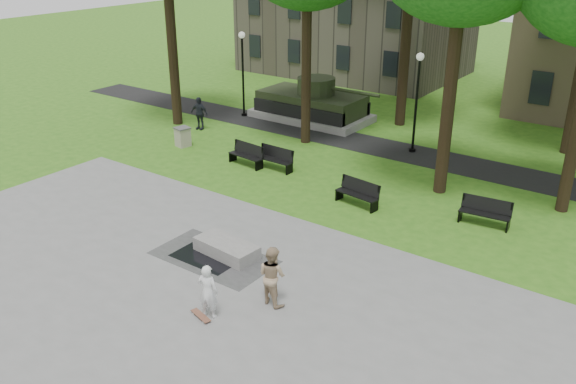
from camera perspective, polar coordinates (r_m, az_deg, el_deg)
name	(u,v)px	position (r m, az deg, el deg)	size (l,w,h in m)	color
ground	(239,248)	(20.59, -4.57, -5.25)	(120.00, 120.00, 0.00)	#2E6116
plaza	(122,319)	(17.67, -15.27, -11.36)	(22.00, 16.00, 0.02)	gray
footpath	(400,151)	(29.92, 10.43, 3.78)	(44.00, 2.60, 0.01)	black
building_left	(356,22)	(46.62, 6.38, 15.53)	(15.00, 10.00, 7.20)	#4C443D
lamp_left	(243,67)	(34.66, -4.26, 11.57)	(0.36, 0.36, 4.73)	black
lamp_mid	(417,95)	(29.19, 11.97, 8.89)	(0.36, 0.36, 4.73)	black
tank_monument	(312,104)	(34.36, 2.27, 8.19)	(7.45, 3.40, 2.40)	gray
puddle	(205,258)	(20.08, -7.77, -6.13)	(2.20, 1.20, 0.00)	black
concrete_block	(227,248)	(20.10, -5.76, -5.26)	(2.20, 1.00, 0.45)	gray
skateboard	(201,316)	(17.25, -8.16, -11.44)	(0.78, 0.20, 0.07)	brown
skateboarder	(208,291)	(16.85, -7.51, -9.20)	(0.58, 0.38, 1.60)	silver
friend_watching	(272,275)	(17.25, -1.48, -7.81)	(0.86, 0.67, 1.78)	tan
pedestrian_walker	(199,113)	(32.90, -8.30, 7.30)	(1.02, 0.43, 1.75)	black
park_bench_0	(247,154)	(27.59, -3.87, 3.58)	(1.84, 0.71, 1.00)	black
park_bench_1	(275,158)	(27.05, -1.20, 3.21)	(1.81, 0.57, 1.00)	black
park_bench_2	(358,192)	(23.62, 6.57, -0.02)	(1.84, 0.77, 1.00)	black
park_bench_3	(486,211)	(23.00, 18.01, -1.74)	(1.84, 0.71, 1.00)	black
trash_bin	(183,137)	(30.45, -9.82, 5.13)	(0.79, 0.79, 0.96)	#A29A85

